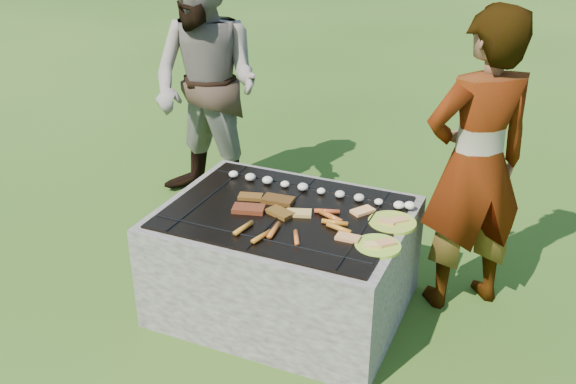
{
  "coord_description": "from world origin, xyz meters",
  "views": [
    {
      "loc": [
        1.24,
        -2.76,
        2.19
      ],
      "look_at": [
        0.0,
        0.05,
        0.7
      ],
      "focal_mm": 40.0,
      "sensor_mm": 36.0,
      "label": 1
    }
  ],
  "objects_px": {
    "plate_near": "(378,246)",
    "bystander": "(206,87)",
    "cook": "(476,166)",
    "plate_far": "(392,222)",
    "fire_pit": "(284,263)"
  },
  "relations": [
    {
      "from": "plate_near",
      "to": "bystander",
      "type": "xyz_separation_m",
      "value": [
        -1.61,
        1.16,
        0.28
      ]
    },
    {
      "from": "cook",
      "to": "plate_far",
      "type": "bearing_deg",
      "value": 7.97
    },
    {
      "from": "fire_pit",
      "to": "bystander",
      "type": "xyz_separation_m",
      "value": [
        -1.05,
        1.01,
        0.61
      ]
    },
    {
      "from": "fire_pit",
      "to": "plate_far",
      "type": "distance_m",
      "value": 0.66
    },
    {
      "from": "fire_pit",
      "to": "plate_far",
      "type": "bearing_deg",
      "value": 10.97
    },
    {
      "from": "fire_pit",
      "to": "plate_near",
      "type": "distance_m",
      "value": 0.67
    },
    {
      "from": "plate_far",
      "to": "bystander",
      "type": "relative_size",
      "value": 0.18
    },
    {
      "from": "fire_pit",
      "to": "cook",
      "type": "bearing_deg",
      "value": 27.77
    },
    {
      "from": "plate_near",
      "to": "bystander",
      "type": "distance_m",
      "value": 2.0
    },
    {
      "from": "plate_far",
      "to": "cook",
      "type": "distance_m",
      "value": 0.55
    },
    {
      "from": "plate_far",
      "to": "cook",
      "type": "relative_size",
      "value": 0.19
    },
    {
      "from": "fire_pit",
      "to": "plate_far",
      "type": "relative_size",
      "value": 4.06
    },
    {
      "from": "cook",
      "to": "bystander",
      "type": "height_order",
      "value": "bystander"
    },
    {
      "from": "cook",
      "to": "bystander",
      "type": "xyz_separation_m",
      "value": [
        -1.94,
        0.54,
        0.05
      ]
    },
    {
      "from": "fire_pit",
      "to": "bystander",
      "type": "bearing_deg",
      "value": 136.11
    }
  ]
}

